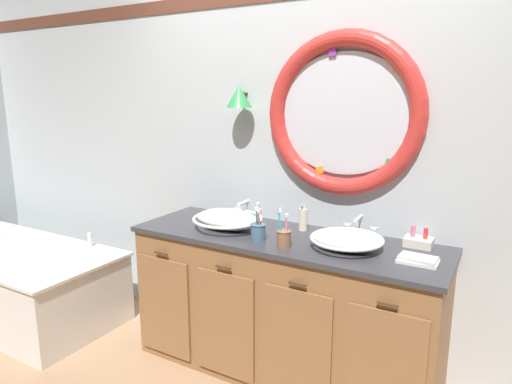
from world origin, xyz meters
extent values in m
cube|color=silver|center=(0.00, 0.59, 1.30)|extent=(6.40, 0.08, 2.60)
ellipsoid|color=silver|center=(0.29, 0.54, 1.60)|extent=(0.87, 0.02, 0.72)
torus|color=red|center=(0.29, 0.53, 1.60)|extent=(0.97, 0.10, 0.97)
cube|color=teal|center=(0.72, 0.52, 1.60)|extent=(0.05, 0.01, 0.05)
cube|color=orange|center=(0.59, 0.52, 1.86)|extent=(0.05, 0.01, 0.05)
cube|color=purple|center=(0.21, 0.52, 1.96)|extent=(0.05, 0.01, 0.05)
cube|color=purple|center=(-0.12, 0.52, 1.73)|extent=(0.05, 0.01, 0.05)
cube|color=yellow|center=(-0.12, 0.52, 1.47)|extent=(0.05, 0.01, 0.05)
cube|color=orange|center=(0.15, 0.52, 1.25)|extent=(0.05, 0.01, 0.05)
cube|color=green|center=(0.58, 0.52, 1.33)|extent=(0.05, 0.01, 0.05)
cylinder|color=#4C3823|center=(-0.39, 0.51, 1.72)|extent=(0.02, 0.09, 0.02)
cone|color=green|center=(-0.39, 0.46, 1.70)|extent=(0.17, 0.17, 0.14)
cube|color=olive|center=(0.06, 0.25, 0.43)|extent=(1.86, 0.60, 0.85)
cube|color=#38383D|center=(0.06, 0.25, 0.87)|extent=(1.90, 0.63, 0.03)
cube|color=#38383D|center=(0.06, 0.54, 0.79)|extent=(1.86, 0.02, 0.11)
cube|color=olive|center=(-0.64, -0.06, 0.38)|extent=(0.39, 0.02, 0.65)
cylinder|color=#422D1E|center=(-0.64, -0.07, 0.75)|extent=(0.10, 0.01, 0.01)
cube|color=olive|center=(-0.18, -0.06, 0.38)|extent=(0.39, 0.02, 0.65)
cylinder|color=#422D1E|center=(-0.18, -0.07, 0.75)|extent=(0.10, 0.01, 0.01)
cube|color=olive|center=(0.29, -0.06, 0.38)|extent=(0.39, 0.02, 0.65)
cylinder|color=#422D1E|center=(0.29, -0.07, 0.75)|extent=(0.10, 0.01, 0.01)
cube|color=olive|center=(0.75, -0.06, 0.38)|extent=(0.39, 0.02, 0.65)
cylinder|color=#422D1E|center=(0.75, -0.07, 0.75)|extent=(0.10, 0.01, 0.01)
cube|color=white|center=(-2.09, -0.14, 0.27)|extent=(1.67, 0.81, 0.54)
ellipsoid|color=white|center=(-2.09, -0.14, 0.49)|extent=(1.37, 0.63, 0.28)
cube|color=white|center=(-2.09, -0.14, 0.53)|extent=(1.70, 0.84, 0.02)
cylinder|color=silver|center=(-1.63, 0.21, 0.60)|extent=(0.04, 0.04, 0.11)
cylinder|color=silver|center=(-2.09, -0.14, 0.49)|extent=(0.04, 0.04, 0.01)
ellipsoid|color=white|center=(-0.34, 0.22, 0.94)|extent=(0.43, 0.28, 0.12)
torus|color=white|center=(-0.34, 0.22, 0.95)|extent=(0.45, 0.45, 0.02)
cylinder|color=silver|center=(-0.34, 0.22, 0.95)|extent=(0.03, 0.03, 0.01)
ellipsoid|color=white|center=(0.45, 0.22, 0.94)|extent=(0.38, 0.28, 0.11)
torus|color=white|center=(0.45, 0.22, 0.94)|extent=(0.40, 0.40, 0.02)
cylinder|color=silver|center=(0.45, 0.22, 0.94)|extent=(0.03, 0.03, 0.01)
cylinder|color=silver|center=(-0.34, 0.48, 0.89)|extent=(0.05, 0.05, 0.02)
cylinder|color=silver|center=(-0.34, 0.48, 0.96)|extent=(0.02, 0.02, 0.10)
sphere|color=silver|center=(-0.34, 0.48, 1.01)|extent=(0.03, 0.03, 0.03)
cylinder|color=silver|center=(-0.34, 0.41, 1.01)|extent=(0.02, 0.12, 0.02)
cylinder|color=silver|center=(-0.42, 0.48, 0.91)|extent=(0.04, 0.04, 0.06)
cylinder|color=silver|center=(-0.25, 0.48, 0.91)|extent=(0.04, 0.04, 0.06)
cube|color=silver|center=(-0.42, 0.48, 0.95)|extent=(0.05, 0.01, 0.01)
cube|color=silver|center=(-0.25, 0.48, 0.95)|extent=(0.05, 0.01, 0.01)
cylinder|color=silver|center=(0.45, 0.48, 0.89)|extent=(0.05, 0.05, 0.02)
cylinder|color=silver|center=(0.45, 0.48, 0.96)|extent=(0.02, 0.02, 0.10)
sphere|color=silver|center=(0.45, 0.48, 1.01)|extent=(0.03, 0.03, 0.03)
cylinder|color=silver|center=(0.45, 0.42, 1.01)|extent=(0.02, 0.12, 0.02)
cylinder|color=silver|center=(0.37, 0.48, 0.91)|extent=(0.04, 0.04, 0.06)
cylinder|color=silver|center=(0.53, 0.48, 0.91)|extent=(0.04, 0.04, 0.06)
cube|color=silver|center=(0.37, 0.48, 0.95)|extent=(0.05, 0.01, 0.01)
cube|color=silver|center=(0.53, 0.48, 0.95)|extent=(0.05, 0.01, 0.01)
cylinder|color=slate|center=(-0.05, 0.10, 0.93)|extent=(0.09, 0.09, 0.10)
torus|color=slate|center=(-0.05, 0.10, 0.98)|extent=(0.09, 0.09, 0.01)
cylinder|color=#E0383D|center=(-0.03, 0.10, 0.98)|extent=(0.02, 0.02, 0.16)
cube|color=white|center=(-0.03, 0.10, 1.06)|extent=(0.02, 0.02, 0.02)
cylinder|color=orange|center=(-0.06, 0.12, 0.99)|extent=(0.03, 0.03, 0.18)
cube|color=white|center=(-0.06, 0.12, 1.09)|extent=(0.02, 0.02, 0.03)
cylinder|color=#19ADB2|center=(-0.05, 0.09, 0.98)|extent=(0.03, 0.03, 0.17)
cube|color=white|center=(-0.05, 0.09, 1.08)|extent=(0.02, 0.03, 0.03)
cylinder|color=#996647|center=(0.13, 0.08, 0.93)|extent=(0.08, 0.08, 0.09)
torus|color=#996647|center=(0.13, 0.08, 0.97)|extent=(0.09, 0.09, 0.01)
cylinder|color=pink|center=(0.15, 0.08, 0.98)|extent=(0.02, 0.01, 0.16)
cube|color=white|center=(0.15, 0.08, 1.07)|extent=(0.02, 0.02, 0.02)
cylinder|color=#19ADB2|center=(0.11, 0.08, 0.99)|extent=(0.04, 0.03, 0.18)
cube|color=white|center=(0.11, 0.08, 1.09)|extent=(0.02, 0.02, 0.03)
cylinder|color=#EFE5C6|center=(0.10, 0.42, 0.95)|extent=(0.05, 0.05, 0.14)
cylinder|color=silver|center=(0.10, 0.42, 1.03)|extent=(0.03, 0.03, 0.02)
cylinder|color=silver|center=(0.10, 0.40, 1.05)|extent=(0.01, 0.04, 0.01)
cube|color=white|center=(0.83, 0.19, 0.89)|extent=(0.20, 0.12, 0.02)
cube|color=white|center=(0.83, 0.19, 0.91)|extent=(0.19, 0.12, 0.02)
cube|color=beige|center=(0.78, 0.46, 0.91)|extent=(0.15, 0.12, 0.05)
cylinder|color=pink|center=(0.75, 0.46, 0.97)|extent=(0.02, 0.02, 0.07)
cylinder|color=#E0383D|center=(0.82, 0.46, 0.96)|extent=(0.02, 0.02, 0.06)
camera|label=1|loc=(1.19, -2.08, 1.72)|focal=31.71mm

